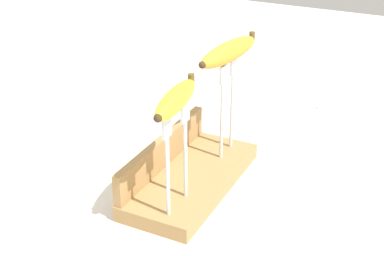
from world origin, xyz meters
name	(u,v)px	position (x,y,z in m)	size (l,w,h in m)	color
ground_plane	(192,186)	(0.00, 0.00, 0.00)	(3.00, 3.00, 0.00)	silver
wooden_board	(192,180)	(0.00, 0.00, 0.02)	(0.34, 0.15, 0.03)	#A87F4C
board_backstop	(162,152)	(0.00, 0.07, 0.06)	(0.33, 0.02, 0.06)	#A87F4C
fork_stand_left	(177,150)	(-0.11, -0.03, 0.14)	(0.09, 0.01, 0.19)	silver
fork_stand_right	(227,100)	(0.11, -0.03, 0.15)	(0.08, 0.01, 0.20)	silver
banana_raised_left	(176,99)	(-0.11, -0.03, 0.24)	(0.16, 0.05, 0.04)	yellow
banana_raised_right	(229,52)	(0.11, -0.03, 0.25)	(0.20, 0.07, 0.04)	gold
fork_fallen_near	(304,108)	(0.47, -0.10, 0.00)	(0.13, 0.16, 0.01)	silver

